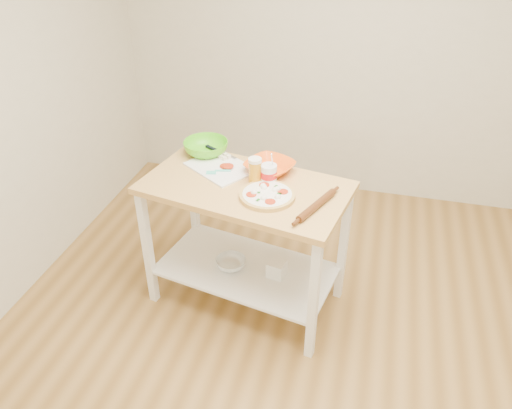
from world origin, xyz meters
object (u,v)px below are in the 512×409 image
object	(u,v)px
spatula	(217,172)
knife	(217,150)
cutting_board	(221,167)
orange_bowl	(270,167)
prep_island	(246,219)
beer_pint	(255,170)
shelf_glass_bowl	(231,263)
pizza	(267,195)
yogurt_tub	(269,174)
green_bowl	(206,148)
rolling_pin	(316,205)
shelf_bin	(277,269)

from	to	relation	value
spatula	knife	bearing A→B (deg)	95.80
cutting_board	orange_bowl	xyz separation A→B (m)	(0.31, 0.02, 0.03)
prep_island	orange_bowl	world-z (taller)	orange_bowl
knife	beer_pint	distance (m)	0.47
shelf_glass_bowl	prep_island	bearing A→B (deg)	9.40
spatula	beer_pint	distance (m)	0.26
pizza	beer_pint	world-z (taller)	beer_pint
yogurt_tub	pizza	bearing A→B (deg)	-79.45
cutting_board	green_bowl	bearing A→B (deg)	168.35
pizza	rolling_pin	size ratio (longest dim) A/B	0.91
spatula	rolling_pin	xyz separation A→B (m)	(0.65, -0.23, 0.00)
prep_island	spatula	bearing A→B (deg)	156.74
rolling_pin	yogurt_tub	bearing A→B (deg)	146.68
prep_island	shelf_bin	world-z (taller)	prep_island
knife	yogurt_tub	xyz separation A→B (m)	(0.42, -0.29, 0.04)
prep_island	spatula	size ratio (longest dim) A/B	9.06
green_bowl	shelf_glass_bowl	bearing A→B (deg)	-52.96
green_bowl	shelf_bin	size ratio (longest dim) A/B	2.70
green_bowl	beer_pint	world-z (taller)	beer_pint
orange_bowl	shelf_bin	xyz separation A→B (m)	(0.10, -0.20, -0.62)
yogurt_tub	shelf_bin	world-z (taller)	yogurt_tub
knife	beer_pint	bearing A→B (deg)	-13.27
prep_island	shelf_bin	bearing A→B (deg)	-5.64
pizza	shelf_bin	distance (m)	0.61
orange_bowl	rolling_pin	xyz separation A→B (m)	(0.34, -0.33, -0.01)
prep_island	knife	size ratio (longest dim) A/B	5.23
shelf_glass_bowl	shelf_bin	xyz separation A→B (m)	(0.31, -0.00, 0.02)
shelf_glass_bowl	yogurt_tub	bearing A→B (deg)	19.17
spatula	orange_bowl	xyz separation A→B (m)	(0.31, 0.10, 0.02)
pizza	spatula	xyz separation A→B (m)	(-0.36, 0.19, -0.00)
orange_bowl	spatula	bearing A→B (deg)	-162.39
cutting_board	shelf_glass_bowl	size ratio (longest dim) A/B	2.49
rolling_pin	shelf_bin	world-z (taller)	rolling_pin
prep_island	yogurt_tub	size ratio (longest dim) A/B	6.32
cutting_board	beer_pint	world-z (taller)	beer_pint
knife	orange_bowl	world-z (taller)	orange_bowl
spatula	shelf_bin	world-z (taller)	spatula
orange_bowl	yogurt_tub	world-z (taller)	yogurt_tub
spatula	green_bowl	size ratio (longest dim) A/B	0.50
green_bowl	yogurt_tub	bearing A→B (deg)	-28.08
orange_bowl	beer_pint	xyz separation A→B (m)	(-0.06, -0.14, 0.05)
cutting_board	yogurt_tub	xyz separation A→B (m)	(0.33, -0.10, 0.05)
pizza	shelf_glass_bowl	size ratio (longest dim) A/B	1.60
prep_island	pizza	distance (m)	0.33
cutting_board	pizza	bearing A→B (deg)	-2.79
orange_bowl	shelf_bin	world-z (taller)	orange_bowl
pizza	rolling_pin	distance (m)	0.29
orange_bowl	beer_pint	bearing A→B (deg)	-112.13
beer_pint	rolling_pin	bearing A→B (deg)	-25.66
knife	rolling_pin	bearing A→B (deg)	-5.18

